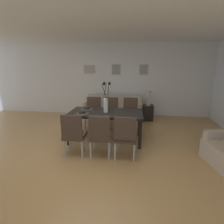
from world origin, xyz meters
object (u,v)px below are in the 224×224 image
dining_chair_near_right (93,111)px  framed_picture_left (89,69)px  framed_picture_right (144,70)px  bowl_near_left (82,112)px  dining_chair_mid_left (125,135)px  table_lamp (149,94)px  dining_chair_far_right (111,112)px  sofa (113,111)px  dining_chair_near_left (74,133)px  side_table (148,113)px  bowl_near_right (87,108)px  dining_table (106,115)px  dining_chair_mid_right (130,112)px  framed_picture_center (116,69)px  dining_chair_far_left (100,134)px  centerpiece_vase (106,101)px

dining_chair_near_right → framed_picture_left: bearing=106.8°
dining_chair_near_right → framed_picture_right: size_ratio=2.48×
bowl_near_left → dining_chair_mid_left: bearing=-32.1°
dining_chair_mid_left → table_lamp: (0.63, 2.71, 0.38)m
dining_chair_near_right → dining_chair_far_right: bearing=-0.8°
dining_chair_near_right → sofa: bearing=64.3°
sofa → dining_chair_near_left: bearing=-100.2°
side_table → table_lamp: 0.63m
bowl_near_right → sofa: bearing=73.5°
dining_table → side_table: size_ratio=3.46×
framed_picture_left → dining_chair_mid_right: bearing=-43.8°
sofa → side_table: bearing=-3.3°
dining_chair_mid_left → framed_picture_center: size_ratio=2.39×
dining_chair_far_left → framed_picture_left: bearing=107.0°
side_table → framed_picture_center: (-1.16, 0.57, 1.42)m
dining_chair_far_right → framed_picture_right: (0.98, 1.51, 1.17)m
dining_chair_mid_left → bowl_near_left: 1.29m
dining_chair_far_left → sofa: size_ratio=0.48×
dining_chair_mid_left → bowl_near_left: dining_chair_mid_left is taller
side_table → sofa: bearing=176.7°
framed_picture_left → framed_picture_center: size_ratio=1.11×
dining_chair_mid_left → dining_table: bearing=121.0°
centerpiece_vase → side_table: (1.16, 1.82, -0.76)m
bowl_near_left → sofa: (0.50, 2.10, -0.50)m
dining_chair_far_left → framed_picture_center: framed_picture_center is taller
framed_picture_left → centerpiece_vase: bearing=-67.7°
centerpiece_vase → sofa: 2.03m
dining_chair_mid_left → centerpiece_vase: size_ratio=1.25×
dining_chair_far_right → dining_chair_mid_right: (0.57, 0.02, 0.00)m
bowl_near_right → table_lamp: (1.70, 1.62, 0.11)m
dining_chair_far_right → dining_chair_mid_right: 0.57m
framed_picture_center → dining_chair_mid_left: bearing=-80.8°
dining_chair_near_left → framed_picture_right: size_ratio=2.48×
dining_chair_near_left → dining_chair_near_right: bearing=89.5°
bowl_near_left → side_table: (1.70, 2.04, -0.52)m
side_table → framed_picture_left: (-2.14, 0.57, 1.42)m
dining_chair_mid_right → bowl_near_left: bearing=-135.1°
dining_chair_far_left → bowl_near_right: size_ratio=5.41×
dining_chair_far_right → side_table: 1.51m
dining_chair_far_left → dining_chair_mid_right: same height
table_lamp → framed_picture_right: framed_picture_right is taller
bowl_near_right → framed_picture_center: size_ratio=0.44×
dining_chair_far_right → bowl_near_left: dining_chair_far_right is taller
table_lamp → framed_picture_center: 1.51m
dining_chair_mid_left → framed_picture_left: size_ratio=2.15×
dining_chair_near_left → dining_chair_mid_right: size_ratio=1.00×
dining_chair_near_left → dining_chair_near_right: size_ratio=1.00×
dining_chair_far_left → centerpiece_vase: centerpiece_vase is taller
dining_chair_mid_right → framed_picture_center: framed_picture_center is taller
dining_chair_near_left → dining_chair_far_right: (0.55, 1.76, 0.00)m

